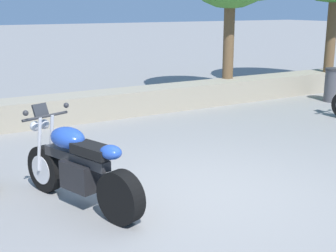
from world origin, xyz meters
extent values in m
plane|color=gray|center=(0.00, 0.00, 0.00)|extent=(120.00, 120.00, 0.00)
cube|color=gray|center=(0.00, 4.80, 0.28)|extent=(36.00, 0.80, 0.55)
cylinder|color=black|center=(-1.79, 1.21, 0.31)|extent=(0.33, 0.63, 0.62)
cylinder|color=black|center=(-1.32, -0.15, 0.31)|extent=(0.37, 0.64, 0.62)
cylinder|color=silver|center=(-1.79, 1.21, 0.31)|extent=(0.28, 0.42, 0.38)
cube|color=black|center=(-1.54, 0.48, 0.41)|extent=(0.46, 0.56, 0.34)
cube|color=#2D2D30|center=(-1.57, 0.58, 0.61)|extent=(0.49, 1.09, 0.12)
ellipsoid|color=#2347A8|center=(-1.62, 0.72, 0.83)|extent=(0.49, 0.60, 0.26)
cube|color=black|center=(-1.47, 0.27, 0.77)|extent=(0.43, 0.61, 0.12)
ellipsoid|color=#2347A8|center=(-1.37, -0.02, 0.81)|extent=(0.30, 0.34, 0.16)
cylinder|color=#2D2D30|center=(-1.76, 1.14, 1.03)|extent=(0.64, 0.25, 0.04)
sphere|color=silver|center=(-1.87, 1.25, 0.89)|extent=(0.13, 0.13, 0.13)
sphere|color=silver|center=(-1.74, 1.29, 0.89)|extent=(0.13, 0.13, 0.13)
cube|color=#26282D|center=(-1.79, 1.23, 1.09)|extent=(0.22, 0.15, 0.18)
cylinder|color=silver|center=(-1.25, 0.13, 0.36)|extent=(0.23, 0.40, 0.11)
cylinder|color=silver|center=(-1.86, 1.15, 0.67)|extent=(0.09, 0.17, 0.73)
cylinder|color=silver|center=(-1.69, 1.20, 0.67)|extent=(0.09, 0.17, 0.73)
sphere|color=#2D2D30|center=(-2.03, 1.00, 1.13)|extent=(0.07, 0.07, 0.07)
sphere|color=#2D2D30|center=(-1.46, 1.20, 1.13)|extent=(0.07, 0.07, 0.07)
cylinder|color=brown|center=(4.12, 5.07, 1.60)|extent=(0.28, 0.28, 2.09)
cylinder|color=brown|center=(7.37, 4.58, 1.74)|extent=(0.28, 0.28, 2.37)
cylinder|color=#4C4C51|center=(6.26, 3.43, 0.40)|extent=(0.44, 0.44, 0.80)
cylinder|color=#2D2D30|center=(6.26, 3.43, 0.83)|extent=(0.46, 0.46, 0.06)
camera|label=1|loc=(-3.27, -4.56, 2.38)|focal=49.38mm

